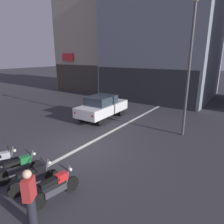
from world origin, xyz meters
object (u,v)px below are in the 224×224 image
at_px(motorcycle_black_row_centre, 34,177).
at_px(person_by_motorcycles, 30,199).
at_px(motorcycle_green_row_left_mid, 20,167).
at_px(motorcycle_red_row_right_mid, 56,186).
at_px(car_white_crossing_near, 102,106).
at_px(motorcycle_silver_row_leftmost, 0,162).
at_px(street_lamp, 190,56).

distance_m(motorcycle_black_row_centre, person_by_motorcycles, 1.65).
bearing_deg(motorcycle_green_row_left_mid, motorcycle_red_row_right_mid, -0.23).
xyz_separation_m(car_white_crossing_near, motorcycle_red_row_right_mid, (3.86, -7.43, -0.43)).
height_order(motorcycle_green_row_left_mid, person_by_motorcycles, person_by_motorcycles).
relative_size(car_white_crossing_near, motorcycle_silver_row_leftmost, 2.71).
height_order(motorcycle_red_row_right_mid, person_by_motorcycles, person_by_motorcycles).
distance_m(motorcycle_black_row_centre, motorcycle_red_row_right_mid, 0.97).
height_order(motorcycle_silver_row_leftmost, motorcycle_red_row_right_mid, same).
height_order(car_white_crossing_near, motorcycle_red_row_right_mid, car_white_crossing_near).
distance_m(car_white_crossing_near, motorcycle_black_row_centre, 8.07).
xyz_separation_m(street_lamp, motorcycle_green_row_left_mid, (-3.63, -7.56, -3.85)).
xyz_separation_m(street_lamp, motorcycle_black_row_centre, (-2.67, -7.66, -3.85)).
distance_m(street_lamp, person_by_motorcycles, 9.41).
height_order(street_lamp, motorcycle_red_row_right_mid, street_lamp).
bearing_deg(car_white_crossing_near, motorcycle_silver_row_leftmost, -82.80).
distance_m(street_lamp, motorcycle_red_row_right_mid, 8.66).
height_order(car_white_crossing_near, motorcycle_black_row_centre, car_white_crossing_near).
distance_m(motorcycle_red_row_right_mid, person_by_motorcycles, 1.18).
height_order(motorcycle_silver_row_leftmost, person_by_motorcycles, person_by_motorcycles).
distance_m(car_white_crossing_near, motorcycle_silver_row_leftmost, 7.72).
bearing_deg(motorcycle_red_row_right_mid, street_lamp, 77.33).
height_order(car_white_crossing_near, motorcycle_silver_row_leftmost, car_white_crossing_near).
bearing_deg(car_white_crossing_near, street_lamp, 1.41).
xyz_separation_m(motorcycle_silver_row_leftmost, person_by_motorcycles, (3.19, -0.86, 0.40)).
bearing_deg(person_by_motorcycles, motorcycle_black_row_centre, 142.30).
relative_size(motorcycle_silver_row_leftmost, motorcycle_red_row_right_mid, 0.92).
xyz_separation_m(car_white_crossing_near, motorcycle_black_row_centre, (2.89, -7.53, -0.43)).
bearing_deg(motorcycle_black_row_centre, street_lamp, 70.82).
bearing_deg(motorcycle_red_row_right_mid, person_by_motorcycles, -74.34).
bearing_deg(person_by_motorcycles, motorcycle_green_row_left_mid, 154.21).
bearing_deg(street_lamp, car_white_crossing_near, -178.59).
xyz_separation_m(motorcycle_black_row_centre, person_by_motorcycles, (1.26, -0.98, 0.40)).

